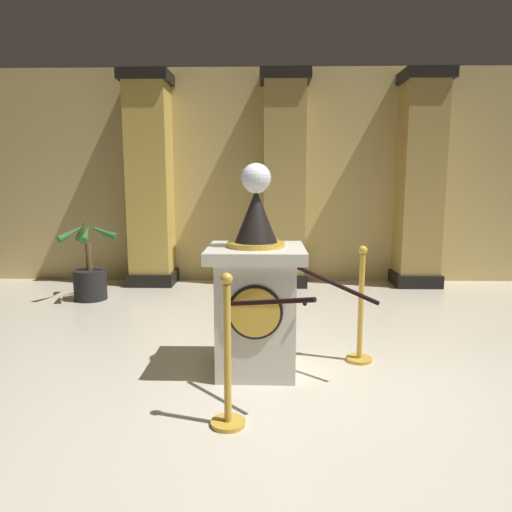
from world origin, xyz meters
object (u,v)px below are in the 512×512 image
(pedestal_clock, at_px, (256,294))
(potted_palm_left, at_px, (90,274))
(stanchion_far, at_px, (360,321))
(stanchion_near, at_px, (228,373))

(pedestal_clock, xyz_separation_m, potted_palm_left, (-2.37, 2.43, -0.33))
(stanchion_far, distance_m, potted_palm_left, 3.98)
(pedestal_clock, distance_m, stanchion_far, 1.03)
(stanchion_near, bearing_deg, potted_palm_left, 123.01)
(stanchion_near, relative_size, potted_palm_left, 0.93)
(pedestal_clock, relative_size, stanchion_near, 1.69)
(stanchion_far, bearing_deg, stanchion_near, -133.23)
(pedestal_clock, distance_m, stanchion_near, 1.02)
(stanchion_near, xyz_separation_m, potted_palm_left, (-2.20, 3.39, -0.01))
(stanchion_near, height_order, stanchion_far, stanchion_far)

